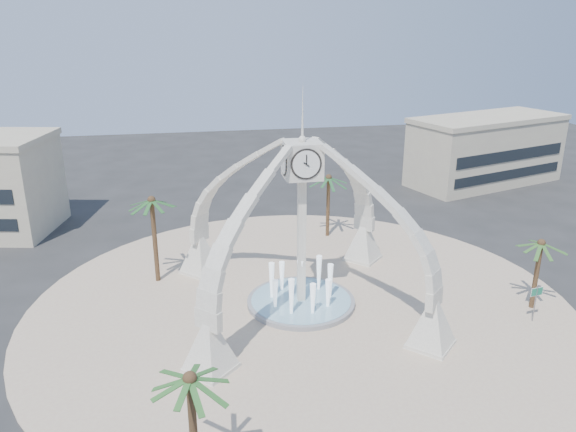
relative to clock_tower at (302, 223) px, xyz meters
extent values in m
plane|color=#282828|center=(0.00, 0.00, -6.49)|extent=(140.00, 140.00, 0.00)
cylinder|color=#C3B091|center=(0.00, 0.00, -6.46)|extent=(40.00, 40.00, 0.06)
cube|color=silver|center=(0.00, 0.00, -1.59)|extent=(0.55, 0.55, 9.80)
cube|color=silver|center=(0.00, 0.00, 4.56)|extent=(2.50, 2.50, 2.50)
cone|color=silver|center=(0.00, 0.00, 7.81)|extent=(0.20, 0.20, 4.00)
cylinder|color=white|center=(0.00, -1.29, 4.56)|extent=(1.84, 0.04, 1.84)
pyramid|color=silver|center=(7.07, 7.07, -4.89)|extent=(3.80, 3.80, 3.20)
pyramid|color=silver|center=(-7.07, 7.07, -4.89)|extent=(3.80, 3.80, 3.20)
pyramid|color=silver|center=(-7.07, -7.07, -4.89)|extent=(3.80, 3.80, 3.20)
pyramid|color=silver|center=(7.07, -7.07, -4.89)|extent=(3.80, 3.80, 3.20)
cylinder|color=gray|center=(0.00, 0.00, -6.29)|extent=(8.00, 8.00, 0.40)
cylinder|color=#84B2C6|center=(0.00, 0.00, -6.07)|extent=(7.40, 7.40, 0.04)
cone|color=white|center=(0.00, 0.00, -4.47)|extent=(0.60, 0.60, 3.20)
cube|color=#BDB494|center=(30.00, 28.00, -2.49)|extent=(21.49, 13.79, 8.00)
cube|color=#BDB494|center=(30.00, 28.00, 1.81)|extent=(21.87, 14.17, 0.60)
cylinder|color=brown|center=(16.55, -3.64, -3.86)|extent=(0.34, 0.34, 5.26)
cylinder|color=brown|center=(-10.57, 6.05, -2.98)|extent=(0.37, 0.37, 7.02)
cylinder|color=brown|center=(5.43, 13.21, -3.46)|extent=(0.35, 0.35, 6.06)
cylinder|color=slate|center=(15.46, -5.46, -5.10)|extent=(0.09, 0.09, 2.78)
cube|color=#1C7050|center=(15.46, -5.46, -4.15)|extent=(0.94, 0.20, 0.56)
cube|color=white|center=(15.46, -5.46, -4.15)|extent=(1.01, 0.19, 0.63)
camera|label=1|loc=(-7.85, -36.38, 13.58)|focal=35.00mm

